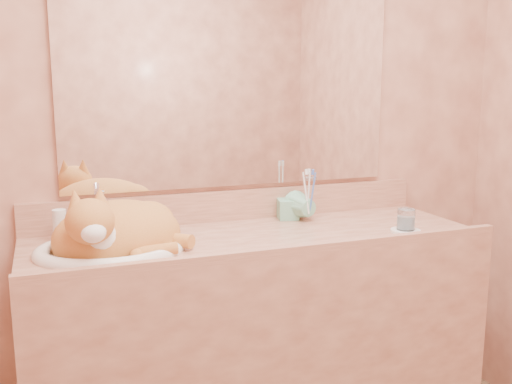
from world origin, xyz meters
name	(u,v)px	position (x,y,z in m)	size (l,w,h in m)	color
wall_back	(232,118)	(0.00, 1.00, 1.25)	(2.40, 0.02, 2.50)	#935542
vanity_counter	(257,347)	(0.00, 0.72, 0.42)	(1.60, 0.55, 0.85)	brown
mirror	(233,82)	(0.00, 0.99, 1.39)	(1.30, 0.02, 0.80)	white
sink_basin	(110,230)	(-0.51, 0.70, 0.92)	(0.47, 0.39, 0.15)	white
faucet	(104,216)	(-0.51, 0.88, 0.93)	(0.04, 0.11, 0.16)	white
cat	(116,229)	(-0.49, 0.71, 0.92)	(0.42, 0.35, 0.23)	#B26629
soap_dispenser	(290,199)	(0.20, 0.89, 0.94)	(0.08, 0.08, 0.18)	#6FB190
toothbrush_cup	(309,210)	(0.26, 0.84, 0.90)	(0.11, 0.11, 0.10)	#6FB190
toothbrushes	(310,191)	(0.26, 0.84, 0.98)	(0.03, 0.03, 0.21)	white
saucer	(405,231)	(0.52, 0.58, 0.85)	(0.11, 0.11, 0.01)	white
water_glass	(406,219)	(0.52, 0.58, 0.90)	(0.06, 0.06, 0.08)	white
lotion_bottle	(60,226)	(-0.66, 0.89, 0.91)	(0.05, 0.05, 0.11)	white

